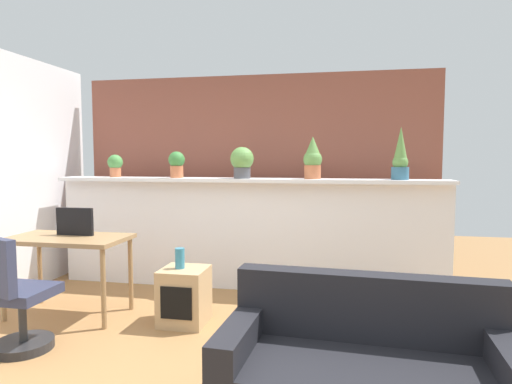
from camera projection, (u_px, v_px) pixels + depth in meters
name	position (u px, v px, depth m)	size (l,w,h in m)	color
ground_plane	(184.00, 373.00, 3.01)	(12.00, 12.00, 0.00)	#9E7042
divider_wall	(246.00, 235.00, 4.92)	(4.39, 0.16, 1.22)	white
plant_shelf	(245.00, 180.00, 4.83)	(4.39, 0.35, 0.04)	white
brick_wall_behind	(256.00, 177.00, 5.46)	(4.39, 0.10, 2.50)	brown
potted_plant_0	(115.00, 165.00, 5.15)	(0.18, 0.18, 0.27)	#C66B42
potted_plant_1	(177.00, 163.00, 4.95)	(0.19, 0.19, 0.30)	#C66B42
potted_plant_2	(242.00, 161.00, 4.80)	(0.26, 0.26, 0.35)	#4C4C51
potted_plant_3	(313.00, 158.00, 4.70)	(0.20, 0.20, 0.46)	#C66B42
potted_plant_4	(400.00, 157.00, 4.52)	(0.18, 0.18, 0.55)	#386B84
desk	(68.00, 246.00, 4.07)	(1.10, 0.60, 0.75)	#99754C
tv_monitor	(75.00, 222.00, 4.13)	(0.37, 0.04, 0.26)	black
office_chair	(15.00, 303.00, 3.30)	(0.50, 0.51, 0.91)	#262628
side_cube_shelf	(184.00, 296.00, 3.89)	(0.40, 0.41, 0.50)	tan
vase_on_shelf	(180.00, 258.00, 3.88)	(0.08, 0.08, 0.18)	teal
couch	(365.00, 379.00, 2.37)	(1.60, 0.85, 0.80)	black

